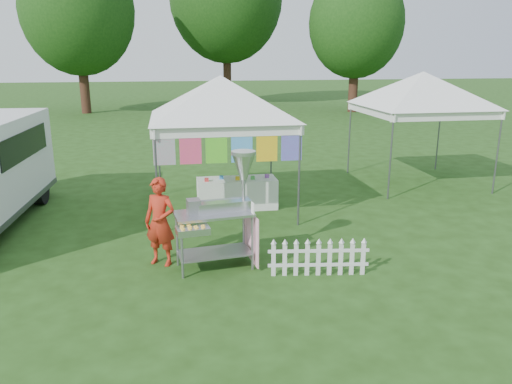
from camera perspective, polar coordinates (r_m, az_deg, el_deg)
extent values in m
plane|color=#203F12|center=(8.29, -1.17, -9.03)|extent=(120.00, 120.00, 0.00)
cylinder|color=#59595E|center=(9.84, -11.27, 1.13)|extent=(0.04, 0.04, 2.10)
cylinder|color=#59595E|center=(10.16, 4.95, 1.83)|extent=(0.04, 0.04, 2.10)
cylinder|color=#59595E|center=(12.61, -11.04, 4.29)|extent=(0.04, 0.04, 2.10)
cylinder|color=#59595E|center=(12.86, 1.74, 4.78)|extent=(0.04, 0.04, 2.10)
cube|color=white|center=(9.71, -3.11, 6.94)|extent=(3.00, 0.03, 0.22)
cube|color=white|center=(12.51, -4.68, 8.84)|extent=(3.00, 0.03, 0.22)
pyramid|color=white|center=(11.03, -4.09, 13.17)|extent=(4.24, 4.24, 0.90)
cylinder|color=#59595E|center=(9.70, -3.12, 7.41)|extent=(3.00, 0.03, 0.03)
cube|color=#36CDB2|center=(9.69, -10.47, 5.07)|extent=(0.42, 0.01, 0.70)
cube|color=#DD1BA5|center=(9.70, -7.51, 5.20)|extent=(0.42, 0.01, 0.70)
cube|color=#1B9D1A|center=(9.73, -4.56, 5.32)|extent=(0.42, 0.01, 0.70)
cube|color=blue|center=(9.79, -1.63, 5.43)|extent=(0.42, 0.01, 0.70)
cube|color=orange|center=(9.87, 1.26, 5.51)|extent=(0.42, 0.01, 0.70)
cube|color=purple|center=(9.98, 4.09, 5.59)|extent=(0.42, 0.01, 0.70)
cylinder|color=#59595E|center=(12.44, 15.13, 3.88)|extent=(0.04, 0.04, 2.10)
cylinder|color=#59595E|center=(13.87, 25.88, 4.02)|extent=(0.04, 0.04, 2.10)
cylinder|color=#59595E|center=(15.02, 10.63, 6.08)|extent=(0.04, 0.04, 2.10)
cylinder|color=#59595E|center=(16.22, 20.13, 6.09)|extent=(0.04, 0.04, 2.10)
cube|color=white|center=(12.96, 21.20, 8.08)|extent=(3.00, 0.03, 0.22)
cube|color=white|center=(15.45, 15.82, 9.58)|extent=(3.00, 0.03, 0.22)
pyramid|color=white|center=(14.12, 18.63, 12.93)|extent=(4.24, 4.24, 0.90)
cylinder|color=#59595E|center=(12.95, 21.23, 8.43)|extent=(3.00, 0.03, 0.03)
cylinder|color=#391E14|center=(31.87, -19.08, 12.06)|extent=(0.56, 0.56, 3.96)
ellipsoid|color=#245216|center=(31.93, -19.72, 18.99)|extent=(6.40, 6.40, 7.36)
cylinder|color=#391E14|center=(35.71, -3.31, 13.85)|extent=(0.56, 0.56, 4.84)
cylinder|color=#391E14|center=(31.54, 11.07, 12.18)|extent=(0.56, 0.56, 3.52)
ellipsoid|color=#245216|center=(31.54, 11.41, 18.42)|extent=(5.60, 5.60, 6.44)
cylinder|color=gray|center=(7.95, -8.45, -6.64)|extent=(0.05, 0.05, 0.94)
cylinder|color=gray|center=(8.18, -0.40, -5.81)|extent=(0.05, 0.05, 0.94)
cylinder|color=gray|center=(8.43, -9.02, -5.33)|extent=(0.05, 0.05, 0.94)
cylinder|color=gray|center=(8.65, -1.41, -4.59)|extent=(0.05, 0.05, 0.94)
cube|color=gray|center=(8.36, -4.74, -6.92)|extent=(1.26, 0.74, 0.02)
cube|color=#B7B7BC|center=(8.12, -4.85, -2.48)|extent=(1.32, 0.78, 0.04)
cube|color=#B7B7BC|center=(8.18, -3.66, -1.60)|extent=(0.92, 0.37, 0.16)
cube|color=gray|center=(8.08, -7.13, -1.65)|extent=(0.24, 0.25, 0.23)
cylinder|color=gray|center=(8.16, -1.42, 1.10)|extent=(0.06, 0.06, 0.94)
cone|color=#B7B7BC|center=(8.10, -1.43, 2.89)|extent=(0.42, 0.42, 0.42)
cylinder|color=#B7B7BC|center=(8.05, -1.44, 4.49)|extent=(0.44, 0.44, 0.06)
cube|color=#B7B7BC|center=(7.71, -7.24, -4.37)|extent=(0.54, 0.38, 0.10)
cube|color=#FFABC2|center=(8.43, -0.53, -5.14)|extent=(0.12, 0.78, 0.85)
cube|color=white|center=(7.95, -0.36, -1.88)|extent=(0.03, 0.15, 0.19)
imported|color=#B32816|center=(8.45, -10.90, -3.37)|extent=(0.65, 0.58, 1.50)
cube|color=silver|center=(13.53, -26.68, 2.70)|extent=(2.00, 0.83, 0.93)
cube|color=black|center=(11.57, -24.88, 4.91)|extent=(0.18, 2.84, 0.57)
cube|color=black|center=(13.76, -26.55, 6.20)|extent=(1.76, 0.13, 0.57)
cylinder|color=black|center=(12.82, -23.44, 0.25)|extent=(0.27, 0.71, 0.70)
cube|color=silver|center=(8.02, 2.01, -7.74)|extent=(0.07, 0.03, 0.56)
cube|color=silver|center=(8.03, 3.30, -7.71)|extent=(0.07, 0.03, 0.56)
cube|color=silver|center=(8.05, 4.59, -7.68)|extent=(0.07, 0.03, 0.56)
cube|color=silver|center=(8.07, 5.87, -7.65)|extent=(0.07, 0.03, 0.56)
cube|color=silver|center=(8.10, 7.14, -7.61)|extent=(0.07, 0.03, 0.56)
cube|color=silver|center=(8.13, 8.41, -7.57)|extent=(0.07, 0.03, 0.56)
cube|color=silver|center=(8.16, 9.66, -7.53)|extent=(0.07, 0.03, 0.56)
cube|color=silver|center=(8.20, 10.90, -7.48)|extent=(0.07, 0.03, 0.56)
cube|color=silver|center=(8.24, 12.13, -7.43)|extent=(0.07, 0.03, 0.56)
cube|color=silver|center=(8.14, 7.12, -8.26)|extent=(1.61, 0.24, 0.05)
cube|color=silver|center=(8.04, 7.18, -6.69)|extent=(1.61, 0.24, 0.05)
cube|color=white|center=(11.48, -2.19, -0.15)|extent=(1.80, 0.70, 0.69)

